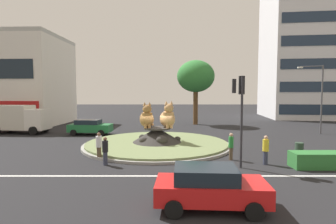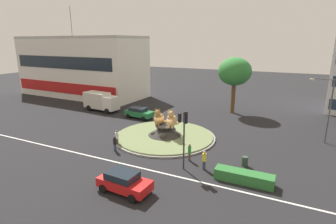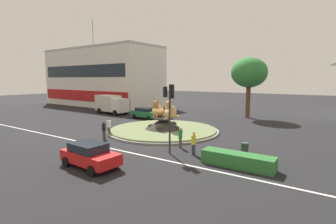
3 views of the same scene
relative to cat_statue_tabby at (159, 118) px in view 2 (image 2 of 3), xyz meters
name	(u,v)px [view 2 (image 2 of 3)]	position (x,y,z in m)	size (l,w,h in m)	color
ground_plane	(165,137)	(0.83, -0.08, -2.26)	(160.00, 160.00, 0.00)	black
lane_centreline	(126,165)	(0.83, -8.05, -2.25)	(112.00, 0.20, 0.01)	silver
roundabout_island	(165,134)	(0.83, -0.08, -1.86)	(11.91, 11.91, 1.50)	gray
cat_statue_tabby	(159,118)	(0.00, 0.00, 0.00)	(1.40, 2.18, 2.08)	#9E703D
cat_statue_calico	(172,120)	(1.70, -0.04, 0.03)	(1.59, 2.38, 2.18)	tan
traffic_light_mast	(184,128)	(5.84, -6.42, 1.59)	(0.76, 0.48, 5.26)	#2D2D33
shophouse_block	(82,66)	(-26.37, 15.69, 3.77)	(27.21, 11.51, 17.36)	silver
clipped_hedge_strip	(244,177)	(11.19, -6.52, -1.81)	(4.68, 1.20, 0.90)	#2D7033
broadleaf_tree_behind_island	(235,72)	(5.50, 14.77, 4.26)	(5.10, 5.10, 8.76)	brown
streetlight_arm	(327,106)	(17.54, 6.30, 1.97)	(2.39, 0.83, 7.20)	#4C4C51
pedestrian_yellow_shirt	(204,160)	(7.59, -5.81, -1.33)	(0.36, 0.36, 1.75)	#33384C
pedestrian_white_shirt	(117,138)	(-2.73, -4.63, -1.34)	(0.39, 0.39, 1.76)	brown
pedestrian_black_shirt	(115,143)	(-2.02, -5.95, -1.37)	(0.35, 0.35, 1.69)	#33384C
pedestrian_green_shirt	(190,152)	(5.77, -4.71, -1.32)	(0.31, 0.31, 1.73)	brown
sedan_on_far_lane	(124,182)	(3.27, -11.87, -1.44)	(4.21, 2.27, 1.56)	red
hatchback_near_shophouse	(139,113)	(-6.34, 5.69, -1.43)	(4.43, 2.33, 1.56)	#1E6B38
delivery_box_truck	(101,101)	(-14.21, 6.60, -0.62)	(6.34, 2.94, 3.00)	silver
litter_bin	(245,161)	(10.74, -3.55, -1.81)	(0.56, 0.56, 0.90)	#2D4233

